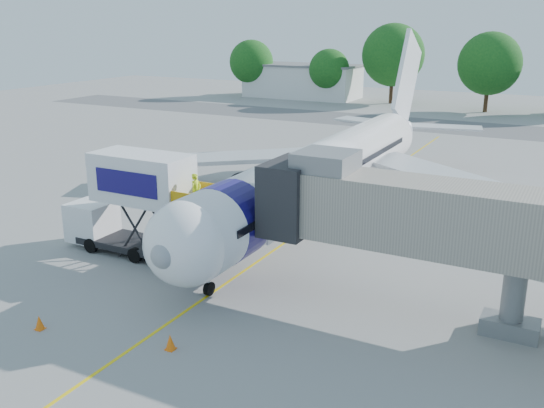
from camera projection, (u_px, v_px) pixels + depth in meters
The scene contains 14 objects.
ground at pixel (299, 233), 35.46m from camera, with size 160.00×160.00×0.00m, color #959593.
guidance_line at pixel (299, 233), 35.46m from camera, with size 0.15×70.00×0.01m, color yellow.
taxiway_strip at pixel (453, 127), 71.00m from camera, with size 120.00×10.00×0.01m, color #59595B.
aircraft at pixel (328, 169), 38.09m from camera, with size 34.17×37.73×11.35m.
jet_bridge at pixel (404, 214), 24.70m from camera, with size 13.90×3.20×6.60m.
catering_hiloader at pixel (134, 204), 31.54m from camera, with size 8.50×2.44×5.50m.
ground_tug at pixel (43, 396), 18.74m from camera, with size 4.13×3.17×1.47m.
safety_cone_a at pixel (170, 342), 22.79m from camera, with size 0.39×0.39×0.62m.
safety_cone_b at pixel (39, 323), 24.29m from camera, with size 0.38×0.38×0.60m.
outbuilding_left at pixel (302, 81), 97.99m from camera, with size 18.40×8.40×5.30m.
tree_a at pixel (251, 62), 98.74m from camera, with size 7.12×7.12×9.07m.
tree_b at pixel (329, 70), 92.64m from camera, with size 6.21×6.21×7.92m.
tree_c at pixel (393, 55), 89.32m from camera, with size 9.18×9.18×11.71m.
tree_d at pixel (490, 64), 80.73m from camera, with size 8.35×8.35×10.65m.
Camera 1 is at (14.23, -30.32, 11.88)m, focal length 40.00 mm.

